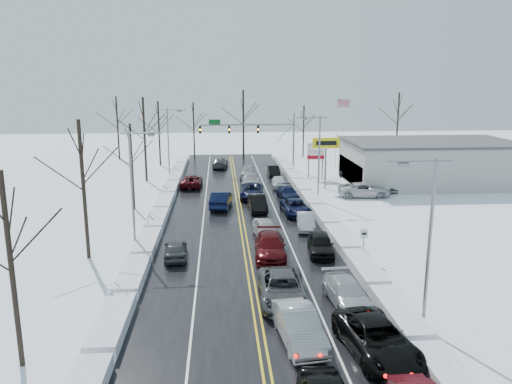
{
  "coord_description": "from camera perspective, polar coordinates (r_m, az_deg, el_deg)",
  "views": [
    {
      "loc": [
        -1.93,
        -41.05,
        12.69
      ],
      "look_at": [
        1.39,
        3.63,
        2.5
      ],
      "focal_mm": 35.0,
      "sensor_mm": 36.0,
      "label": 1
    }
  ],
  "objects": [
    {
      "name": "tree_left_e",
      "position": [
        75.81,
        -11.07,
        8.0
      ],
      "size": [
        3.8,
        3.8,
        9.5
      ],
      "color": "#2D231C",
      "rests_on": "ground"
    },
    {
      "name": "tree_left_c",
      "position": [
        50.24,
        -14.08,
        4.71
      ],
      "size": [
        3.4,
        3.4,
        8.5
      ],
      "color": "#2D231C",
      "rests_on": "ground"
    },
    {
      "name": "queued_car_14",
      "position": [
        48.03,
        4.52,
        -2.55
      ],
      "size": [
        2.68,
        5.21,
        1.41
      ],
      "primitive_type": "imported",
      "rotation": [
        0.0,
        0.0,
        0.07
      ],
      "color": "black",
      "rests_on": "ground"
    },
    {
      "name": "queued_car_1",
      "position": [
        25.85,
        4.88,
        -16.64
      ],
      "size": [
        2.32,
        5.17,
        1.65
      ],
      "primitive_type": "imported",
      "rotation": [
        0.0,
        0.0,
        0.12
      ],
      "color": "#96989D",
      "rests_on": "ground"
    },
    {
      "name": "speed_limit_sign",
      "position": [
        36.29,
        12.22,
        -5.23
      ],
      "size": [
        0.55,
        0.09,
        2.35
      ],
      "color": "slate",
      "rests_on": "ground"
    },
    {
      "name": "queued_car_10",
      "position": [
        25.38,
        13.56,
        -17.57
      ],
      "size": [
        3.43,
        6.11,
        1.61
      ],
      "primitive_type": "imported",
      "rotation": [
        0.0,
        0.0,
        0.13
      ],
      "color": "black",
      "rests_on": "ground"
    },
    {
      "name": "queued_car_13",
      "position": [
        43.5,
        5.67,
        -4.21
      ],
      "size": [
        1.94,
        4.29,
        1.37
      ],
      "primitive_type": "imported",
      "rotation": [
        0.0,
        0.0,
        -0.12
      ],
      "color": "#B0B3B9",
      "rests_on": "ground"
    },
    {
      "name": "queued_car_16",
      "position": [
        59.53,
        2.61,
        0.49
      ],
      "size": [
        1.85,
        4.09,
        1.36
      ],
      "primitive_type": "imported",
      "rotation": [
        0.0,
        0.0,
        -0.06
      ],
      "color": "silver",
      "rests_on": "ground"
    },
    {
      "name": "queued_car_17",
      "position": [
        66.63,
        2.0,
        1.83
      ],
      "size": [
        1.46,
        4.18,
        1.38
      ],
      "primitive_type": "imported",
      "rotation": [
        0.0,
        0.0,
        0.0
      ],
      "color": "black",
      "rests_on": "ground"
    },
    {
      "name": "tree_far_e",
      "position": [
        87.5,
        15.95,
        8.82
      ],
      "size": [
        4.2,
        4.2,
        10.5
      ],
      "color": "#2D231C",
      "rests_on": "ground"
    },
    {
      "name": "parked_car_1",
      "position": [
        60.15,
        14.36,
        0.23
      ],
      "size": [
        2.79,
        5.71,
        1.6
      ],
      "primitive_type": "imported",
      "rotation": [
        0.0,
        0.0,
        0.1
      ],
      "color": "#3C3E41",
      "rests_on": "ground"
    },
    {
      "name": "oncoming_car_2",
      "position": [
        73.2,
        -4.11,
        2.8
      ],
      "size": [
        2.5,
        5.15,
        1.45
      ],
      "primitive_type": "imported",
      "rotation": [
        0.0,
        0.0,
        3.04
      ],
      "color": "#47494C",
      "rests_on": "ground"
    },
    {
      "name": "tree_left_a",
      "position": [
        23.79,
        -26.55,
        -4.19
      ],
      "size": [
        3.6,
        3.6,
        9.0
      ],
      "color": "#2D231C",
      "rests_on": "ground"
    },
    {
      "name": "parked_car_0",
      "position": [
        56.21,
        12.22,
        -0.53
      ],
      "size": [
        5.87,
        3.11,
        1.57
      ],
      "primitive_type": "imported",
      "rotation": [
        0.0,
        0.0,
        1.48
      ],
      "color": "silver",
      "rests_on": "ground"
    },
    {
      "name": "queued_car_2",
      "position": [
        29.82,
        3.04,
        -12.39
      ],
      "size": [
        2.84,
        5.88,
        1.61
      ],
      "primitive_type": "imported",
      "rotation": [
        0.0,
        0.0,
        -0.03
      ],
      "color": "#434548",
      "rests_on": "ground"
    },
    {
      "name": "road_surface",
      "position": [
        44.92,
        -1.62,
        -3.59
      ],
      "size": [
        14.0,
        84.0,
        0.01
      ],
      "primitive_type": "cube",
      "color": "black",
      "rests_on": "ground"
    },
    {
      "name": "traffic_signal_mast",
      "position": [
        69.62,
        0.2,
        6.87
      ],
      "size": [
        13.28,
        0.39,
        8.0
      ],
      "color": "slate",
      "rests_on": "ground"
    },
    {
      "name": "tree_far_a",
      "position": [
        82.82,
        -15.6,
        8.4
      ],
      "size": [
        4.0,
        4.0,
        10.0
      ],
      "color": "#2D231C",
      "rests_on": "ground"
    },
    {
      "name": "oncoming_car_0",
      "position": [
        50.46,
        -3.97,
        -1.78
      ],
      "size": [
        2.46,
        5.3,
        1.68
      ],
      "primitive_type": "imported",
      "rotation": [
        0.0,
        0.0,
        3.0
      ],
      "color": "black",
      "rests_on": "ground"
    },
    {
      "name": "queued_car_11",
      "position": [
        29.94,
        10.3,
        -12.48
      ],
      "size": [
        2.36,
        5.0,
        1.41
      ],
      "primitive_type": "imported",
      "rotation": [
        0.0,
        0.0,
        0.08
      ],
      "color": "#ACAFB4",
      "rests_on": "ground"
    },
    {
      "name": "queued_car_8",
      "position": [
        65.96,
        -0.96,
        1.72
      ],
      "size": [
        2.4,
        4.79,
        1.57
      ],
      "primitive_type": "imported",
      "rotation": [
        0.0,
        0.0,
        -0.12
      ],
      "color": "#A3A6AB",
      "rests_on": "ground"
    },
    {
      "name": "dealership_building",
      "position": [
        65.25,
        19.23,
        3.25
      ],
      "size": [
        20.4,
        12.4,
        5.3
      ],
      "color": "#A4A5A0",
      "rests_on": "ground"
    },
    {
      "name": "tree_far_c",
      "position": [
        80.3,
        -1.46,
        9.23
      ],
      "size": [
        4.4,
        4.4,
        11.0
      ],
      "color": "#2D231C",
      "rests_on": "ground"
    },
    {
      "name": "parked_car_2",
      "position": [
        65.36,
        10.87,
        1.39
      ],
      "size": [
        2.6,
        5.09,
        1.66
      ],
      "primitive_type": "imported",
      "rotation": [
        0.0,
        0.0,
        3.28
      ],
      "color": "black",
      "rests_on": "ground"
    },
    {
      "name": "tree_far_b",
      "position": [
        82.4,
        -7.15,
        8.26
      ],
      "size": [
        3.6,
        3.6,
        9.0
      ],
      "color": "#2D231C",
      "rests_on": "ground"
    },
    {
      "name": "streetlight_sw",
      "position": [
        38.31,
        -13.74,
        1.34
      ],
      "size": [
        3.2,
        0.25,
        9.0
      ],
      "color": "slate",
      "rests_on": "ground"
    },
    {
      "name": "flagpole",
      "position": [
        73.39,
        9.32,
        7.36
      ],
      "size": [
        1.87,
        1.2,
        10.0
      ],
      "color": "silver",
      "rests_on": "ground"
    },
    {
      "name": "oncoming_car_1",
      "position": [
        60.42,
        -7.37,
        0.58
      ],
      "size": [
        2.6,
        5.29,
        1.45
      ],
      "primitive_type": "imported",
      "rotation": [
        0.0,
        0.0,
        3.1
      ],
      "color": "#43090F",
      "rests_on": "ground"
    },
    {
      "name": "queued_car_12",
      "position": [
        37.61,
        7.36,
        -7.01
      ],
      "size": [
        2.26,
        4.64,
        1.53
      ],
      "primitive_type": "imported",
      "rotation": [
        0.0,
        0.0,
        -0.1
      ],
      "color": "black",
      "rests_on": "ground"
    },
    {
      "name": "streetlight_se",
      "position": [
        26.27,
        18.91,
        -4.21
      ],
      "size": [
        3.2,
        0.25,
        9.0
      ],
      "color": "slate",
      "rests_on": "ground"
    },
    {
      "name": "queued_car_6",
      "position": [
        54.51,
        -0.47,
        -0.65
      ],
      "size": [
        2.91,
        5.7,
        1.54
      ],
      "primitive_type": "imported",
      "rotation": [
        0.0,
        0.0,
        -0.06
      ],
      "color": "black",
      "rests_on": "ground"
    },
    {
      "name": "oncoming_car_3",
      "position": [
        36.95,
        -9.14,
        -7.44
      ],
      "size": [
        1.85,
        4.11,
        1.37
      ],
      "primitive_type": "imported",
      "rotation": [
        0.0,
        0.0,
        3.2
      ],
      "color": "#3E4043",
      "rests_on": "ground"
    },
    {
      "name": "queued_car_15",
      "position": [
        54.02,
        3.62,
        -0.8
      ],
      "size": [
        2.27,
        4.71,
        1.32
      ],
      "primitive_type": "imported",
      "rotation": [
        0.0,
        0.0,
        0.09
      ],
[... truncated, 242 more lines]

